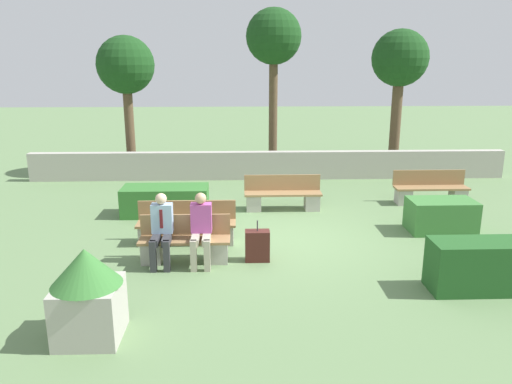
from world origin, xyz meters
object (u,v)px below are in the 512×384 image
at_px(person_seated_woman, 201,226).
at_px(planter_corner_left, 88,292).
at_px(bench_right_side, 283,197).
at_px(bench_back, 187,227).
at_px(suitcase, 257,246).
at_px(person_seated_man, 161,227).
at_px(tree_center_left, 274,40).
at_px(tree_center_right, 400,62).
at_px(bench_front, 185,245).
at_px(tree_leftmost, 126,68).
at_px(bench_left_side, 430,191).

height_order(person_seated_woman, planter_corner_left, person_seated_woman).
bearing_deg(person_seated_woman, bench_right_side, 61.98).
relative_size(bench_back, suitcase, 2.54).
height_order(bench_right_side, person_seated_man, person_seated_man).
relative_size(person_seated_woman, tree_center_left, 0.25).
bearing_deg(tree_center_right, bench_front, -128.42).
xyz_separation_m(tree_leftmost, tree_center_left, (4.69, 0.62, 0.85)).
xyz_separation_m(suitcase, tree_center_right, (4.99, 8.03, 3.27)).
height_order(bench_front, suitcase, bench_front).
distance_m(bench_right_side, planter_corner_left, 6.64).
xyz_separation_m(bench_right_side, person_seated_woman, (-1.79, -3.36, 0.40)).
height_order(bench_back, tree_center_right, tree_center_right).
bearing_deg(person_seated_man, suitcase, 3.27).
distance_m(person_seated_man, person_seated_woman, 0.71).
height_order(bench_right_side, tree_center_left, tree_center_left).
relative_size(bench_right_side, tree_center_left, 0.36).
height_order(person_seated_woman, tree_leftmost, tree_leftmost).
height_order(bench_left_side, person_seated_man, person_seated_man).
relative_size(planter_corner_left, tree_center_left, 0.24).
bearing_deg(tree_center_left, bench_left_side, -49.45).
bearing_deg(person_seated_man, planter_corner_left, -103.83).
bearing_deg(tree_leftmost, suitcase, -62.93).
distance_m(person_seated_man, tree_center_right, 10.93).
bearing_deg(bench_right_side, tree_center_left, 87.73).
bearing_deg(person_seated_man, bench_front, 19.12).
relative_size(bench_left_side, tree_center_right, 0.41).
height_order(bench_right_side, tree_center_right, tree_center_right).
xyz_separation_m(person_seated_woman, tree_leftmost, (-2.82, 7.64, 2.67)).
bearing_deg(tree_leftmost, tree_center_right, 3.16).
relative_size(bench_left_side, tree_leftmost, 0.43).
relative_size(person_seated_man, tree_center_right, 0.29).
relative_size(person_seated_man, tree_leftmost, 0.30).
bearing_deg(tree_leftmost, planter_corner_left, -81.58).
relative_size(person_seated_man, person_seated_woman, 1.00).
bearing_deg(bench_back, tree_center_right, 59.62).
bearing_deg(tree_leftmost, bench_back, -69.53).
distance_m(bench_left_side, tree_leftmost, 9.84).
relative_size(bench_front, bench_back, 0.84).
xyz_separation_m(bench_right_side, suitcase, (-0.76, -3.26, -0.03)).
height_order(bench_back, planter_corner_left, planter_corner_left).
bearing_deg(person_seated_man, tree_center_right, 50.36).
bearing_deg(suitcase, bench_back, 144.93).
xyz_separation_m(bench_right_side, planter_corner_left, (-3.12, -5.85, 0.35)).
relative_size(bench_front, tree_center_left, 0.32).
relative_size(planter_corner_left, tree_center_right, 0.28).
height_order(bench_right_side, person_seated_woman, person_seated_woman).
distance_m(planter_corner_left, tree_center_left, 11.77).
bearing_deg(tree_center_left, person_seated_woman, -102.74).
bearing_deg(tree_center_right, bench_right_side, -131.60).
distance_m(bench_right_side, person_seated_woman, 3.83).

